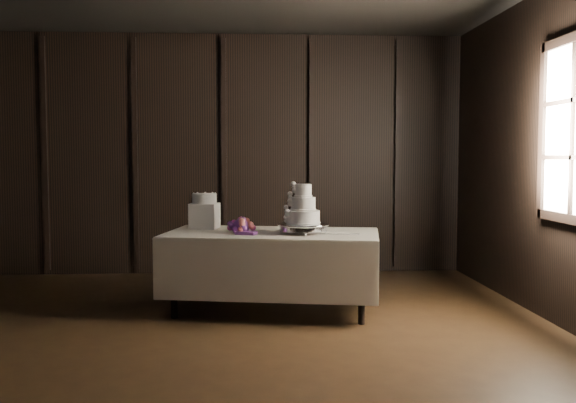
{
  "coord_description": "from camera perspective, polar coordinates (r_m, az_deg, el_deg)",
  "views": [
    {
      "loc": [
        0.34,
        -4.61,
        1.47
      ],
      "look_at": [
        0.69,
        1.42,
        1.05
      ],
      "focal_mm": 40.0,
      "sensor_mm": 36.0,
      "label": 1
    }
  ],
  "objects": [
    {
      "name": "room",
      "position": [
        4.62,
        -7.54,
        4.31
      ],
      "size": [
        6.08,
        7.08,
        3.08
      ],
      "color": "black",
      "rests_on": "ground"
    },
    {
      "name": "window",
      "position": [
        5.75,
        24.06,
        5.92
      ],
      "size": [
        0.06,
        1.16,
        1.56
      ],
      "primitive_type": "cube",
      "color": "black",
      "rests_on": "room"
    },
    {
      "name": "display_table",
      "position": [
        6.13,
        -1.41,
        -5.92
      ],
      "size": [
        2.15,
        1.38,
        0.76
      ],
      "rotation": [
        0.0,
        0.0,
        -0.18
      ],
      "color": "silver",
      "rests_on": "ground"
    },
    {
      "name": "cake_stand",
      "position": [
        5.97,
        1.36,
        -2.43
      ],
      "size": [
        0.53,
        0.53,
        0.09
      ],
      "primitive_type": "cylinder",
      "rotation": [
        0.0,
        0.0,
        0.09
      ],
      "color": "silver",
      "rests_on": "display_table"
    },
    {
      "name": "wedding_cake",
      "position": [
        5.93,
        1.11,
        -0.6
      ],
      "size": [
        0.34,
        0.31,
        0.37
      ],
      "rotation": [
        0.0,
        0.0,
        0.01
      ],
      "color": "white",
      "rests_on": "cake_stand"
    },
    {
      "name": "bouquet",
      "position": [
        6.01,
        -4.22,
        -2.2
      ],
      "size": [
        0.42,
        0.48,
        0.19
      ],
      "primitive_type": null,
      "rotation": [
        0.0,
        0.0,
        -0.38
      ],
      "color": "#C45353",
      "rests_on": "display_table"
    },
    {
      "name": "box_pedestal",
      "position": [
        6.44,
        -7.42,
        -1.27
      ],
      "size": [
        0.31,
        0.31,
        0.25
      ],
      "primitive_type": "cube",
      "rotation": [
        0.0,
        0.0,
        -0.19
      ],
      "color": "white",
      "rests_on": "display_table"
    },
    {
      "name": "small_cake",
      "position": [
        6.43,
        -7.43,
        0.27
      ],
      "size": [
        0.25,
        0.25,
        0.1
      ],
      "primitive_type": "cylinder",
      "rotation": [
        0.0,
        0.0,
        0.02
      ],
      "color": "white",
      "rests_on": "box_pedestal"
    },
    {
      "name": "cake_knife",
      "position": [
        5.88,
        4.15,
        -2.91
      ],
      "size": [
        0.36,
        0.13,
        0.01
      ],
      "primitive_type": "cube",
      "rotation": [
        0.0,
        0.0,
        -0.3
      ],
      "color": "silver",
      "rests_on": "display_table"
    }
  ]
}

